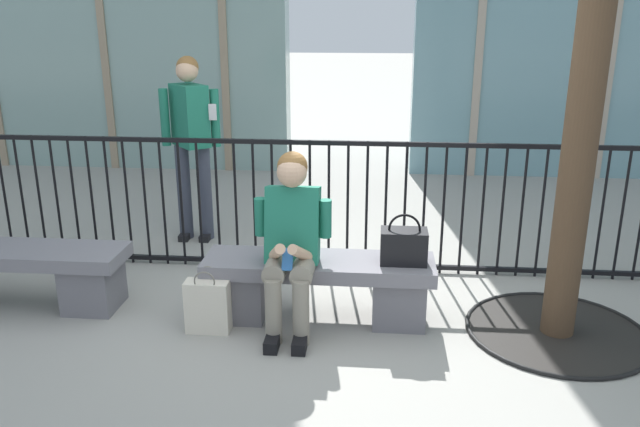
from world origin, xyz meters
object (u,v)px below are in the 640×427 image
stone_bench (319,283)px  seated_person_with_phone (291,237)px  shopping_bag (208,306)px  bystander_at_railing (191,135)px  handbag_on_bench (404,246)px  stone_bench_far (18,270)px

stone_bench → seated_person_with_phone: seated_person_with_phone is taller
shopping_bag → bystander_at_railing: (-0.60, 1.84, 0.81)m
handbag_on_bench → stone_bench_far: size_ratio=0.22×
handbag_on_bench → bystander_at_railing: size_ratio=0.20×
stone_bench → shopping_bag: 0.78m
seated_person_with_phone → bystander_at_railing: (-1.15, 1.71, 0.35)m
stone_bench → shopping_bag: size_ratio=3.50×
shopping_bag → stone_bench: bearing=19.5°
shopping_bag → stone_bench_far: size_ratio=0.29×
handbag_on_bench → bystander_at_railing: (-1.91, 1.59, 0.43)m
bystander_at_railing → stone_bench_far: 1.94m
handbag_on_bench → bystander_at_railing: 2.52m
stone_bench → handbag_on_bench: handbag_on_bench is taller
seated_person_with_phone → shopping_bag: size_ratio=2.65×
shopping_bag → stone_bench_far: shopping_bag is taller
bystander_at_railing → stone_bench: bearing=-50.0°
seated_person_with_phone → stone_bench_far: 2.09m
seated_person_with_phone → stone_bench_far: (-2.05, 0.15, -0.38)m
shopping_bag → seated_person_with_phone: bearing=13.0°
stone_bench → handbag_on_bench: bearing=-1.0°
stone_bench → handbag_on_bench: (0.58, -0.01, 0.30)m
handbag_on_bench → stone_bench: bearing=179.0°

